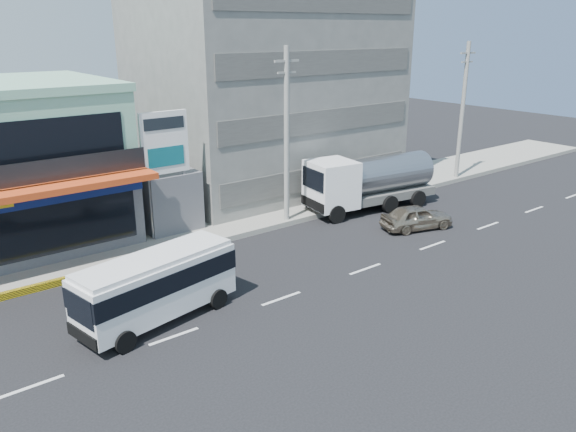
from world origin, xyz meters
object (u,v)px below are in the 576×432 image
at_px(billboard, 165,150).
at_px(sedan, 417,217).
at_px(minibus, 157,282).
at_px(utility_pole_far, 462,111).
at_px(concrete_building, 265,87).
at_px(satellite_dish, 160,168).
at_px(utility_pole_near, 287,136).
at_px(tanker_truck, 367,181).

relative_size(billboard, sedan, 1.67).
distance_m(minibus, sedan, 16.23).
distance_m(utility_pole_far, minibus, 27.73).
xyz_separation_m(utility_pole_far, minibus, (-26.87, -5.90, -3.54)).
bearing_deg(billboard, sedan, -30.51).
relative_size(concrete_building, utility_pole_far, 1.60).
distance_m(satellite_dish, utility_pole_near, 7.17).
xyz_separation_m(concrete_building, satellite_dish, (-10.00, -4.00, -3.42)).
xyz_separation_m(concrete_building, minibus, (-14.87, -13.50, -5.39)).
height_order(minibus, sedan, minibus).
distance_m(minibus, tanker_truck, 17.26).
bearing_deg(minibus, concrete_building, 42.24).
xyz_separation_m(concrete_building, sedan, (1.32, -12.77, -6.29)).
xyz_separation_m(satellite_dish, billboard, (-0.50, -1.80, 1.35)).
relative_size(sedan, tanker_truck, 0.47).
bearing_deg(satellite_dish, tanker_truck, -20.93).
height_order(concrete_building, utility_pole_near, concrete_building).
bearing_deg(utility_pole_far, minibus, -167.61).
relative_size(concrete_building, sedan, 3.86).
relative_size(concrete_building, billboard, 2.32).
xyz_separation_m(billboard, utility_pole_near, (6.50, -1.80, 0.22)).
height_order(billboard, utility_pole_near, utility_pole_near).
bearing_deg(sedan, billboard, 76.30).
distance_m(utility_pole_near, tanker_truck, 6.59).
bearing_deg(concrete_building, satellite_dish, -158.20).
height_order(concrete_building, billboard, concrete_building).
xyz_separation_m(concrete_building, billboard, (-10.50, -5.80, -2.07)).
relative_size(utility_pole_far, sedan, 2.41).
bearing_deg(concrete_building, utility_pole_far, -32.35).
height_order(billboard, sedan, billboard).
xyz_separation_m(concrete_building, tanker_truck, (1.63, -8.45, -5.17)).
relative_size(concrete_building, tanker_truck, 1.80).
relative_size(billboard, utility_pole_near, 0.69).
distance_m(billboard, utility_pole_near, 6.75).
bearing_deg(satellite_dish, sedan, -37.75).
xyz_separation_m(satellite_dish, sedan, (11.32, -8.77, -2.87)).
height_order(satellite_dish, utility_pole_near, utility_pole_near).
xyz_separation_m(utility_pole_far, sedan, (-10.68, -5.17, -4.44)).
height_order(utility_pole_far, minibus, utility_pole_far).
bearing_deg(concrete_building, tanker_truck, -79.06).
bearing_deg(utility_pole_near, sedan, -44.16).
bearing_deg(tanker_truck, utility_pole_near, 171.43).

